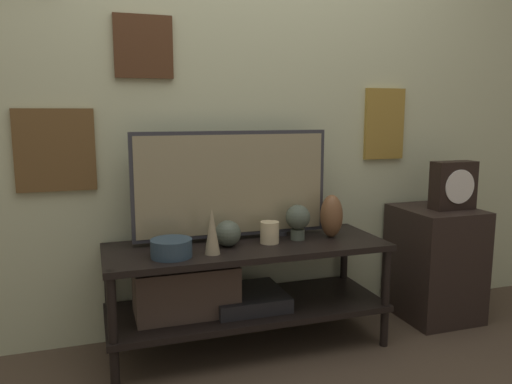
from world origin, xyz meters
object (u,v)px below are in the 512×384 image
vase_slim_bronze (212,231)px  decorative_bust (298,219)px  candle_jar (270,232)px  television (232,184)px  vase_round_glass (228,233)px  vase_wide_bowl (171,248)px  vase_urn_stoneware (331,216)px  mantel_clock (453,185)px

vase_slim_bronze → decorative_bust: bearing=14.2°
decorative_bust → candle_jar: bearing=-173.0°
television → vase_round_glass: television is taller
vase_wide_bowl → vase_slim_bronze: (0.18, -0.01, 0.07)m
vase_wide_bowl → candle_jar: (0.50, 0.09, 0.01)m
vase_round_glass → vase_slim_bronze: bearing=-133.9°
vase_wide_bowl → vase_slim_bronze: size_ratio=0.85×
vase_urn_stoneware → vase_slim_bronze: vase_urn_stoneware is taller
vase_round_glass → vase_slim_bronze: 0.15m
vase_wide_bowl → decorative_bust: decorative_bust is taller
mantel_clock → vase_urn_stoneware: bearing=178.6°
candle_jar → decorative_bust: decorative_bust is taller
decorative_bust → mantel_clock: mantel_clock is taller
vase_wide_bowl → mantel_clock: mantel_clock is taller
vase_wide_bowl → vase_urn_stoneware: 0.85m
vase_urn_stoneware → decorative_bust: (-0.19, 0.00, -0.01)m
decorative_bust → mantel_clock: 0.93m
television → decorative_bust: size_ratio=5.55×
vase_round_glass → vase_wide_bowl: bearing=-162.0°
vase_urn_stoneware → mantel_clock: (0.74, -0.02, 0.13)m
television → mantel_clock: television is taller
television → decorative_bust: 0.38m
vase_round_glass → candle_jar: vase_round_glass is taller
vase_round_glass → vase_slim_bronze: (-0.10, -0.11, 0.04)m
vase_slim_bronze → mantel_clock: (1.39, 0.10, 0.13)m
vase_urn_stoneware → vase_wide_bowl: bearing=-173.1°
television → vase_urn_stoneware: size_ratio=4.49×
vase_round_glass → decorative_bust: 0.37m
television → vase_wide_bowl: bearing=-148.3°
vase_slim_bronze → candle_jar: 0.33m
candle_jar → decorative_bust: (0.16, 0.02, 0.05)m
vase_wide_bowl → vase_urn_stoneware: size_ratio=0.84×
vase_slim_bronze → candle_jar: size_ratio=2.03×
candle_jar → vase_slim_bronze: bearing=-162.3°
vase_slim_bronze → vase_urn_stoneware: bearing=9.9°
vase_slim_bronze → candle_jar: bearing=17.7°
vase_round_glass → vase_urn_stoneware: vase_urn_stoneware is taller
television → mantel_clock: (1.23, -0.13, -0.05)m
decorative_bust → vase_slim_bronze: bearing=-165.8°
vase_round_glass → candle_jar: size_ratio=1.19×
vase_round_glass → mantel_clock: bearing=-0.4°
vase_wide_bowl → mantel_clock: size_ratio=0.69×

